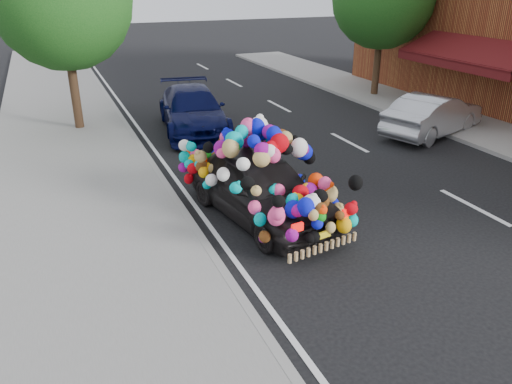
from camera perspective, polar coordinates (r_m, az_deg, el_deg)
ground at (r=9.75m, az=8.54°, el=-5.21°), size 100.00×100.00×0.00m
sidewalk at (r=8.56m, az=-17.40°, el=-10.04°), size 4.00×60.00×0.12m
kerb at (r=8.85m, az=-4.74°, el=-7.72°), size 0.15×60.00×0.13m
lane_markings at (r=11.88m, az=23.64°, el=-1.57°), size 6.00×50.00×0.01m
plush_art_car at (r=10.07m, az=0.40°, el=2.49°), size 2.66×4.50×2.02m
navy_sedan at (r=16.32m, az=-7.23°, el=9.26°), size 2.57×4.94×1.37m
silver_hatchback at (r=16.73m, az=19.59°, el=8.31°), size 4.15×2.59×1.29m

